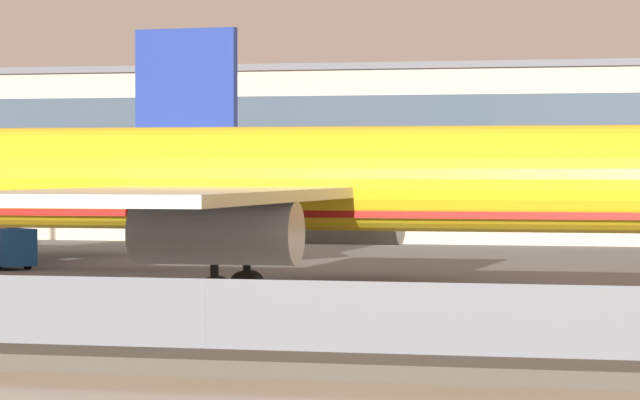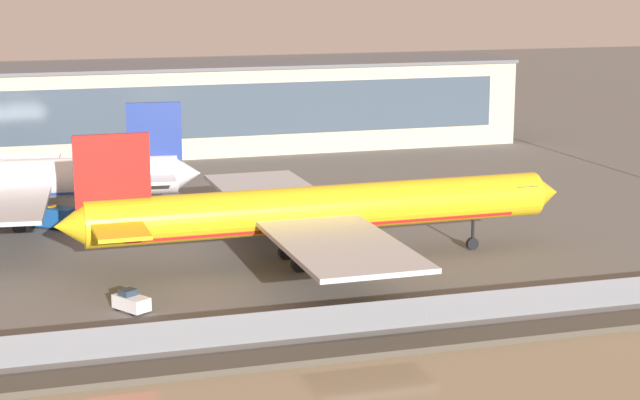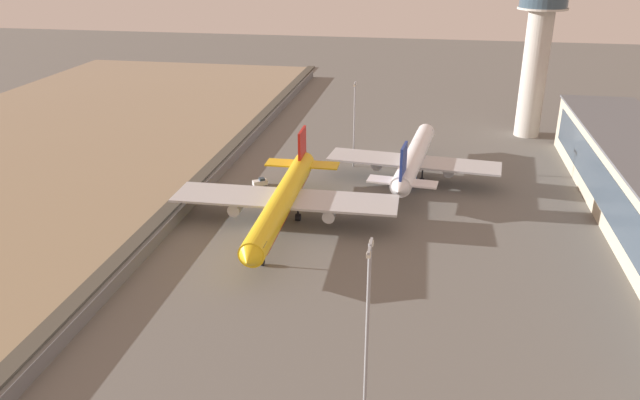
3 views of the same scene
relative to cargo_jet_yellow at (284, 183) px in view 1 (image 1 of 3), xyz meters
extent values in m
plane|color=#66635E|center=(3.45, -4.11, -5.14)|extent=(500.00, 500.00, 0.00)
cube|color=#474238|center=(3.45, -24.61, -4.89)|extent=(320.00, 3.00, 0.50)
cube|color=slate|center=(3.45, -20.11, -3.95)|extent=(280.00, 0.08, 2.37)
cylinder|color=slate|center=(3.45, -20.11, -3.95)|extent=(0.10, 0.10, 2.37)
cylinder|color=yellow|center=(0.82, 0.01, 0.19)|extent=(44.94, 4.90, 4.35)
cube|color=red|center=(0.82, 0.01, -1.00)|extent=(38.20, 3.95, 0.78)
cube|color=#B7BABF|center=(-1.56, 10.75, -0.35)|extent=(10.14, 21.67, 0.43)
cube|color=#B7BABF|center=(-1.29, -10.79, -0.35)|extent=(10.14, 21.67, 0.43)
cylinder|color=#B7BABF|center=(-0.19, 9.05, -1.77)|extent=(6.31, 2.47, 2.39)
cylinder|color=#B7BABF|center=(0.03, -9.05, -1.77)|extent=(6.31, 2.47, 2.39)
cylinder|color=black|center=(-2.35, 2.25, -3.26)|extent=(0.35, 0.35, 2.54)
cylinder|color=black|center=(-2.35, 2.25, -4.53)|extent=(1.41, 1.00, 1.40)
cylinder|color=black|center=(-2.29, -2.31, -3.26)|extent=(0.35, 0.35, 2.54)
cylinder|color=black|center=(-2.29, -2.31, -4.53)|extent=(1.41, 1.00, 1.40)
cone|color=white|center=(-8.48, 21.30, 0.18)|extent=(3.22, 4.18, 3.91)
cube|color=#B7BABF|center=(-26.43, 32.78, -0.36)|extent=(10.69, 19.87, 0.43)
cube|color=navy|center=(-12.03, 21.68, 4.52)|extent=(5.98, 1.14, 7.38)
cube|color=white|center=(-12.40, 18.20, 0.51)|extent=(4.68, 7.37, 0.35)
cube|color=white|center=(-11.66, 25.15, 0.51)|extent=(4.68, 7.37, 0.35)
cylinder|color=black|center=(-23.99, 23.62, -4.72)|extent=(0.79, 0.69, 0.84)
cylinder|color=black|center=(-21.46, 21.62, -4.72)|extent=(0.79, 0.69, 0.84)
cube|color=#BCB299|center=(-5.21, 68.21, 1.34)|extent=(112.59, 17.51, 12.96)
cube|color=#3D4C5B|center=(-5.21, 59.38, 1.99)|extent=(103.59, 0.16, 7.78)
cube|color=#5B5E63|center=(-5.21, 68.21, 8.07)|extent=(113.19, 18.11, 0.50)
camera|label=1|loc=(22.33, -75.17, 0.82)|focal=105.00mm
camera|label=2|loc=(-28.25, -94.82, 22.52)|focal=60.00mm
camera|label=3|loc=(105.70, 25.87, 45.61)|focal=35.00mm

